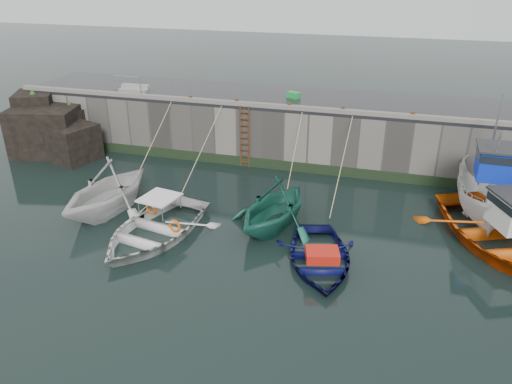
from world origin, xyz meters
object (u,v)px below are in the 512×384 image
(boat_near_blacktrim, at_px, (273,226))
(bollard_b, at_px, (237,102))
(fish_crate, at_px, (294,95))
(bollard_a, at_px, (191,98))
(boat_far_orange, at_px, (500,234))
(boat_far_white, at_px, (487,194))
(bollard_d, at_px, (343,110))
(bollard_c, at_px, (289,106))
(boat_near_blue, at_px, (155,236))
(ladder, at_px, (245,137))
(boat_near_navy, at_px, (319,262))
(bollard_e, at_px, (413,115))
(boat_near_white, at_px, (109,211))

(boat_near_blacktrim, distance_m, bollard_b, 7.80)
(fish_crate, distance_m, bollard_a, 5.38)
(boat_near_blacktrim, bearing_deg, boat_far_orange, 22.25)
(boat_near_blacktrim, height_order, bollard_b, bollard_b)
(bollard_a, bearing_deg, boat_near_blacktrim, -45.81)
(boat_far_white, xyz_separation_m, fish_crate, (-9.28, 4.89, 2.32))
(bollard_d, bearing_deg, boat_far_orange, -37.78)
(boat_far_orange, xyz_separation_m, bollard_a, (-14.52, 5.21, 2.84))
(bollard_c, bearing_deg, boat_far_white, -17.34)
(boat_near_blue, xyz_separation_m, fish_crate, (3.28, 10.24, 3.32))
(ladder, xyz_separation_m, boat_near_blue, (-1.31, -7.84, -1.59))
(boat_near_blue, bearing_deg, boat_near_blacktrim, 35.97)
(boat_near_navy, bearing_deg, bollard_e, 56.33)
(bollard_e, bearing_deg, boat_far_orange, -55.97)
(boat_near_white, relative_size, boat_near_navy, 1.10)
(boat_far_orange, distance_m, bollard_d, 8.96)
(fish_crate, height_order, bollard_d, fish_crate)
(boat_near_blacktrim, bearing_deg, fish_crate, 112.91)
(bollard_d, bearing_deg, fish_crate, 143.86)
(boat_near_blue, bearing_deg, bollard_a, 112.38)
(boat_near_blue, distance_m, bollard_d, 10.72)
(bollard_b, relative_size, bollard_e, 1.00)
(boat_near_blue, distance_m, boat_near_navy, 6.49)
(bollard_a, distance_m, bollard_c, 5.20)
(ladder, bearing_deg, boat_near_blacktrim, -62.89)
(ladder, relative_size, boat_far_orange, 0.39)
(ladder, relative_size, boat_near_navy, 0.70)
(boat_far_white, distance_m, bollard_a, 14.71)
(bollard_c, bearing_deg, boat_near_blacktrim, -82.81)
(bollard_a, bearing_deg, fish_crate, 22.55)
(fish_crate, distance_m, bollard_d, 3.50)
(boat_near_navy, height_order, bollard_e, bollard_e)
(fish_crate, bearing_deg, bollard_e, 3.74)
(boat_near_white, distance_m, bollard_a, 7.60)
(bollard_e, bearing_deg, bollard_c, 180.00)
(boat_near_blacktrim, relative_size, bollard_a, 16.01)
(fish_crate, height_order, bollard_b, fish_crate)
(boat_far_white, relative_size, bollard_a, 21.74)
(bollard_c, height_order, bollard_d, same)
(boat_far_orange, bearing_deg, bollard_b, 133.40)
(boat_near_blacktrim, xyz_separation_m, fish_crate, (-1.00, 8.21, 3.32))
(bollard_a, bearing_deg, ladder, -6.38)
(fish_crate, height_order, bollard_c, fish_crate)
(boat_near_white, height_order, boat_far_white, boat_far_white)
(bollard_a, height_order, bollard_d, same)
(ladder, bearing_deg, boat_far_orange, -22.93)
(boat_near_white, height_order, bollard_e, bollard_e)
(boat_near_white, height_order, boat_near_blue, boat_near_white)
(bollard_b, bearing_deg, boat_near_white, -118.33)
(bollard_b, distance_m, bollard_c, 2.70)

